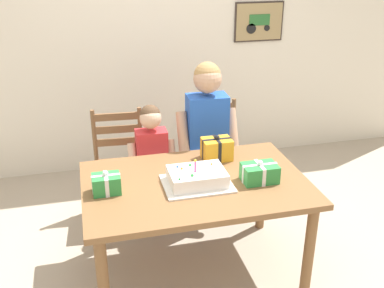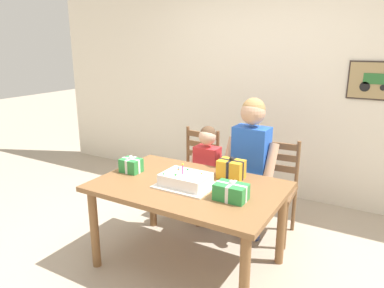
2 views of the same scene
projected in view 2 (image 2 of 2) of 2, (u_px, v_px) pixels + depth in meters
ground_plane at (189, 264)px, 3.05m from camera, size 20.00×20.00×0.00m
back_wall at (269, 87)px, 4.24m from camera, size 6.40×0.11×2.60m
dining_table at (188, 195)px, 2.88m from camera, size 1.47×0.96×0.72m
birthday_cake at (185, 180)px, 2.81m from camera, size 0.44×0.34×0.19m
gift_box_red_large at (131, 165)px, 3.11m from camera, size 0.18×0.14×0.15m
gift_box_beside_cake at (231, 169)px, 2.97m from camera, size 0.21×0.16×0.19m
gift_box_corner_small at (231, 192)px, 2.56m from camera, size 0.23×0.16×0.15m
chair_left at (195, 173)px, 3.84m from camera, size 0.45×0.45×0.92m
chair_right at (272, 188)px, 3.43m from camera, size 0.44×0.44×0.92m
child_older at (251, 156)px, 3.25m from camera, size 0.49×0.28×1.34m
child_younger at (207, 167)px, 3.52m from camera, size 0.37×0.21×1.04m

